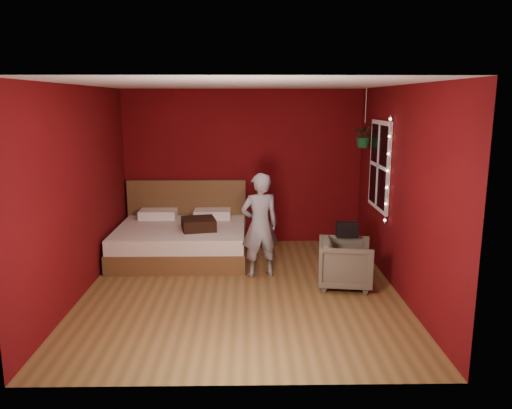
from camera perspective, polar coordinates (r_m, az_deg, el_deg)
name	(u,v)px	position (r m, az deg, el deg)	size (l,w,h in m)	color
floor	(241,289)	(6.60, -1.68, -9.62)	(4.50, 4.50, 0.00)	olive
room_walls	(241,161)	(6.19, -1.77, 5.01)	(4.04, 4.54, 2.62)	#5E090D
window	(379,166)	(7.34, 13.90, 4.34)	(0.05, 0.97, 1.27)	white
fairy_lights	(388,171)	(6.84, 14.80, 3.76)	(0.04, 0.04, 1.45)	silver
bed	(182,238)	(7.95, -8.44, -3.83)	(1.99, 1.70, 1.10)	brown
person	(260,225)	(6.85, 0.44, -2.40)	(0.53, 0.35, 1.46)	gray
armchair	(345,263)	(6.69, 10.17, -6.64)	(0.67, 0.69, 0.63)	#666350
handbag	(347,229)	(6.74, 10.34, -2.83)	(0.28, 0.14, 0.20)	black
throw_pillow	(199,224)	(7.57, -6.58, -2.23)	(0.48, 0.48, 0.17)	black
hanging_plant	(365,135)	(7.88, 12.30, 7.75)	(0.39, 0.36, 0.90)	silver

